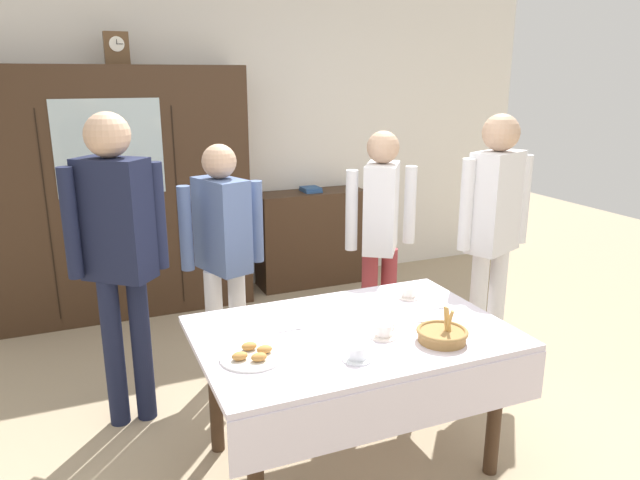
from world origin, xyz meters
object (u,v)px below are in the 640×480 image
dining_table (355,352)px  spoon_mid_left (294,330)px  book_stack (311,189)px  tea_cup_near_left (384,331)px  mantel_clock (117,48)px  bookshelf_low (311,238)px  bread_basket (442,334)px  person_behind_table_right (223,244)px  person_by_cabinet (494,220)px  pastry_plate (252,355)px  spoon_near_right (437,308)px  tea_cup_far_left (409,293)px  wall_cabinet (112,195)px  spoon_mid_right (418,322)px  person_near_right_end (381,225)px  person_beside_shelf (117,241)px

dining_table → spoon_mid_left: spoon_mid_left is taller
dining_table → book_stack: bearing=72.4°
dining_table → tea_cup_near_left: (0.10, -0.10, 0.13)m
mantel_clock → bookshelf_low: 2.32m
tea_cup_near_left → dining_table: bearing=135.8°
tea_cup_near_left → bread_basket: size_ratio=0.54×
spoon_mid_left → person_behind_table_right: bearing=96.1°
bread_basket → person_by_cabinet: (0.92, 0.82, 0.27)m
pastry_plate → spoon_near_right: pastry_plate is taller
tea_cup_far_left → person_by_cabinet: person_by_cabinet is taller
wall_cabinet → person_behind_table_right: wall_cabinet is taller
wall_cabinet → bread_basket: bearing=-66.6°
tea_cup_far_left → spoon_near_right: (0.05, -0.21, -0.02)m
pastry_plate → person_behind_table_right: person_behind_table_right is taller
dining_table → person_behind_table_right: bearing=108.4°
spoon_mid_right → person_behind_table_right: 1.34m
pastry_plate → spoon_mid_left: (0.27, 0.21, -0.01)m
bread_basket → pastry_plate: (-0.86, 0.18, -0.02)m
spoon_near_right → person_by_cabinet: 0.92m
person_by_cabinet → person_behind_table_right: bearing=161.8°
bread_basket → spoon_mid_right: bearing=87.6°
bookshelf_low → spoon_near_right: bearing=-96.9°
mantel_clock → spoon_mid_right: mantel_clock is taller
bookshelf_low → tea_cup_near_left: (-0.74, -2.74, 0.32)m
spoon_mid_left → person_behind_table_right: size_ratio=0.08×
pastry_plate → person_near_right_end: bearing=41.8°
spoon_near_right → pastry_plate: bearing=-171.3°
pastry_plate → bookshelf_low: bearing=63.1°
tea_cup_far_left → person_behind_table_right: (-0.85, 0.80, 0.17)m
wall_cabinet → book_stack: wall_cabinet is taller
tea_cup_far_left → tea_cup_near_left: bearing=-133.4°
tea_cup_near_left → pastry_plate: (-0.63, 0.03, -0.01)m
person_behind_table_right → person_near_right_end: bearing=-3.8°
person_by_cabinet → dining_table: bearing=-155.5°
person_by_cabinet → spoon_mid_left: bearing=-164.1°
book_stack → tea_cup_far_left: size_ratio=1.56×
bookshelf_low → spoon_mid_right: 2.72m
tea_cup_near_left → bread_basket: bearing=-32.8°
bookshelf_low → person_near_right_end: (-0.14, -1.61, 0.52)m
bread_basket → person_by_cabinet: person_by_cabinet is taller
person_behind_table_right → spoon_mid_left: bearing=-83.9°
dining_table → wall_cabinet: bearing=109.2°
mantel_clock → person_by_cabinet: size_ratio=0.14×
mantel_clock → person_by_cabinet: bearing=-45.0°
tea_cup_far_left → spoon_mid_right: bearing=-113.8°
spoon_near_right → dining_table: bearing=-169.8°
tea_cup_far_left → bread_basket: size_ratio=0.54×
tea_cup_near_left → person_beside_shelf: (-1.09, 0.96, 0.31)m
dining_table → spoon_near_right: 0.55m
book_stack → person_beside_shelf: size_ratio=0.12×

